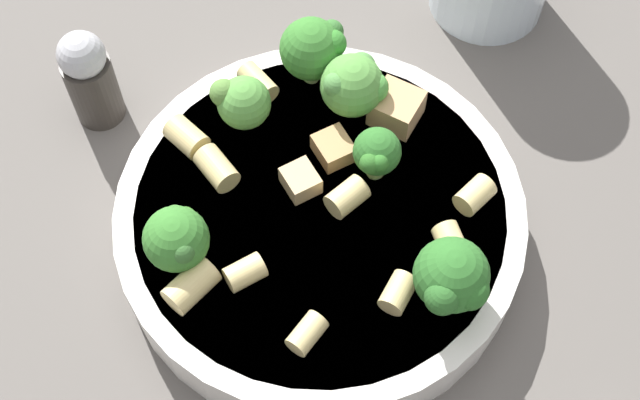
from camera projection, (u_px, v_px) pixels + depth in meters
The scene contains 22 objects.
ground_plane at pixel (320, 238), 0.53m from camera, with size 2.00×2.00×0.00m, color #5B5651.
pasta_bowl at pixel (320, 221), 0.52m from camera, with size 0.23×0.23×0.04m.
broccoli_floret_0 at pixel (314, 48), 0.52m from camera, with size 0.04×0.04×0.05m.
broccoli_floret_1 at pixel (354, 85), 0.52m from camera, with size 0.04×0.04×0.04m.
broccoli_floret_2 at pixel (453, 279), 0.45m from camera, with size 0.04×0.04×0.05m.
broccoli_floret_3 at pixel (241, 100), 0.51m from camera, with size 0.03×0.03×0.04m.
broccoli_floret_4 at pixel (177, 238), 0.47m from camera, with size 0.04×0.04×0.04m.
broccoli_floret_5 at pixel (380, 158), 0.49m from camera, with size 0.03×0.03×0.04m.
rigatoni_0 at pixel (258, 82), 0.54m from camera, with size 0.01×0.01×0.02m, color #E0C67F.
rigatoni_1 at pixel (307, 333), 0.46m from camera, with size 0.01×0.01×0.02m, color #E0C67F.
rigatoni_2 at pixel (401, 290), 0.47m from camera, with size 0.01×0.01×0.02m, color #E0C67F.
rigatoni_3 at pixel (347, 197), 0.50m from camera, with size 0.02×0.02×0.02m, color #E0C67F.
rigatoni_4 at pixel (217, 168), 0.51m from camera, with size 0.02×0.02×0.03m, color #E0C67F.
rigatoni_5 at pixel (452, 245), 0.48m from camera, with size 0.02×0.02×0.02m, color #E0C67F.
rigatoni_6 at pixel (245, 272), 0.48m from camera, with size 0.01×0.01×0.02m, color #E0C67F.
rigatoni_7 at pixel (475, 195), 0.50m from camera, with size 0.02×0.02×0.02m, color #E0C67F.
rigatoni_8 at pixel (194, 289), 0.47m from camera, with size 0.02×0.02×0.03m, color #E0C67F.
rigatoni_9 at pixel (187, 137), 0.52m from camera, with size 0.02×0.02×0.02m, color #E0C67F.
chicken_chunk_0 at pixel (396, 108), 0.53m from camera, with size 0.03×0.03×0.02m, color tan.
chicken_chunk_1 at pixel (301, 180), 0.50m from camera, with size 0.02×0.02×0.01m, color tan.
chicken_chunk_2 at pixel (334, 148), 0.52m from camera, with size 0.02×0.02×0.01m, color tan.
pepper_shaker at pixel (90, 77), 0.55m from camera, with size 0.03×0.03×0.07m.
Camera 1 is at (-0.15, -0.19, 0.48)m, focal length 50.00 mm.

